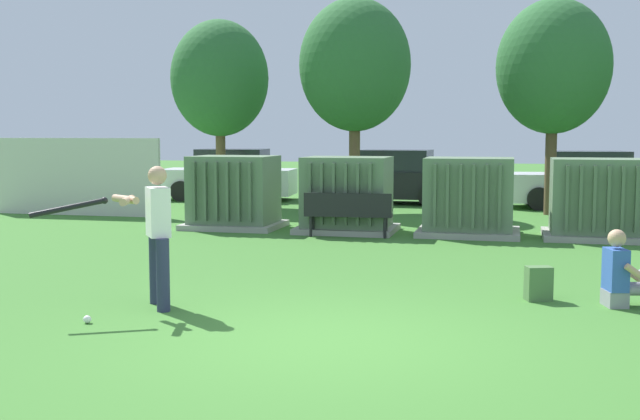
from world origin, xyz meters
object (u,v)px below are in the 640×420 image
object	(u,v)px
backpack	(538,284)
parked_car_right_of_center	(583,182)
transformer_west	(234,193)
sports_ball	(87,319)
park_bench	(348,211)
transformer_east	(597,200)
parked_car_leftmost	(230,176)
transformer_mid_west	(347,195)
parked_car_left_of_center	(392,178)
batter	(154,229)
transformer_mid_east	(469,198)
seated_spectator	(624,276)

from	to	relation	value
backpack	parked_car_right_of_center	world-z (taller)	parked_car_right_of_center
transformer_west	parked_car_right_of_center	world-z (taller)	same
transformer_west	sports_ball	xyz separation A→B (m)	(1.43, -8.79, -0.74)
park_bench	transformer_east	bearing A→B (deg)	11.26
transformer_east	parked_car_leftmost	bearing A→B (deg)	146.27
transformer_west	transformer_mid_west	world-z (taller)	same
transformer_mid_west	parked_car_right_of_center	distance (m)	8.71
park_bench	parked_car_leftmost	size ratio (longest dim) A/B	0.42
parked_car_left_of_center	batter	bearing A→B (deg)	-92.69
transformer_east	parked_car_leftmost	xyz separation A→B (m)	(-10.43, 6.96, -0.04)
transformer_mid_east	park_bench	bearing A→B (deg)	-158.35
seated_spectator	parked_car_right_of_center	xyz separation A→B (m)	(0.61, 13.17, 0.38)
transformer_mid_east	transformer_west	bearing A→B (deg)	179.87
batter	parked_car_right_of_center	distance (m)	15.88
parked_car_leftmost	transformer_west	bearing A→B (deg)	-68.96
transformer_east	park_bench	size ratio (longest dim) A/B	1.15
transformer_east	parked_car_left_of_center	bearing A→B (deg)	126.74
batter	park_bench	bearing A→B (deg)	81.85
transformer_east	parked_car_left_of_center	xyz separation A→B (m)	(-5.22, 6.99, -0.04)
parked_car_leftmost	parked_car_right_of_center	bearing A→B (deg)	-1.34
transformer_mid_west	parked_car_leftmost	xyz separation A→B (m)	(-5.30, 7.07, -0.04)
park_bench	parked_car_left_of_center	world-z (taller)	parked_car_left_of_center
transformer_west	park_bench	bearing A→B (deg)	-18.79
sports_ball	backpack	size ratio (longest dim) A/B	0.20
transformer_mid_west	backpack	bearing A→B (deg)	-58.71
transformer_mid_east	transformer_east	distance (m)	2.55
transformer_west	backpack	xyz separation A→B (m)	(6.41, -6.33, -0.57)
backpack	transformer_mid_west	bearing A→B (deg)	121.29
transformer_west	park_bench	size ratio (longest dim) A/B	1.15
parked_car_left_of_center	parked_car_right_of_center	bearing A→B (deg)	-2.89
batter	transformer_west	bearing A→B (deg)	103.05
transformer_west	sports_ball	bearing A→B (deg)	-80.76
batter	seated_spectator	size ratio (longest dim) A/B	1.81
transformer_mid_east	transformer_east	bearing A→B (deg)	0.80
transformer_mid_east	batter	bearing A→B (deg)	-113.22
transformer_mid_west	backpack	world-z (taller)	transformer_mid_west
transformer_mid_west	transformer_east	size ratio (longest dim) A/B	1.00
batter	sports_ball	xyz separation A→B (m)	(-0.39, -0.92, -0.93)
transformer_mid_west	transformer_mid_east	xyz separation A→B (m)	(2.58, 0.07, 0.00)
transformer_west	transformer_mid_east	distance (m)	5.20
parked_car_right_of_center	sports_ball	bearing A→B (deg)	-113.02
sports_ball	seated_spectator	bearing A→B (deg)	21.50
sports_ball	backpack	xyz separation A→B (m)	(4.98, 2.47, 0.17)
transformer_east	batter	bearing A→B (deg)	-126.85
batter	backpack	world-z (taller)	batter
parked_car_leftmost	park_bench	bearing A→B (deg)	-55.29
backpack	parked_car_right_of_center	bearing A→B (deg)	82.93
transformer_mid_east	parked_car_left_of_center	bearing A→B (deg)	110.83
transformer_mid_east	parked_car_left_of_center	xyz separation A→B (m)	(-2.67, 7.03, -0.04)
batter	parked_car_left_of_center	world-z (taller)	batter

